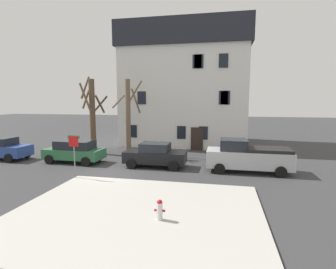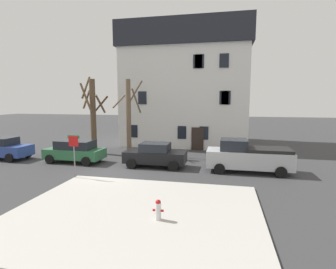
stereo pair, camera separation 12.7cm
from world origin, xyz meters
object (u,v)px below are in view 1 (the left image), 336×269
at_px(car_black_sedan, 155,155).
at_px(street_sign_pole, 74,149).
at_px(tree_bare_near, 92,114).
at_px(car_blue_sedan, 1,148).
at_px(bicycle_leaning, 67,150).
at_px(fire_hydrant, 160,209).
at_px(building_main, 186,86).
at_px(car_green_wagon, 74,151).
at_px(pickup_truck_silver, 248,156).
at_px(tree_bare_mid, 128,115).

relative_size(car_black_sedan, street_sign_pole, 1.64).
xyz_separation_m(tree_bare_near, car_blue_sedan, (-6.01, -3.54, -2.59)).
bearing_deg(bicycle_leaning, tree_bare_near, 27.98).
bearing_deg(fire_hydrant, car_blue_sedan, 151.36).
bearing_deg(building_main, car_black_sedan, -93.15).
xyz_separation_m(car_blue_sedan, car_green_wagon, (6.23, 0.18, 0.01)).
distance_m(pickup_truck_silver, bicycle_leaning, 14.65).
xyz_separation_m(tree_bare_mid, car_black_sedan, (3.10, -3.30, -2.49)).
height_order(tree_bare_near, car_blue_sedan, tree_bare_near).
bearing_deg(bicycle_leaning, car_green_wagon, -47.97).
bearing_deg(building_main, car_blue_sedan, -139.37).
xyz_separation_m(tree_bare_mid, street_sign_pole, (-0.76, -7.07, -1.51)).
bearing_deg(car_black_sedan, building_main, 86.85).
bearing_deg(car_blue_sedan, bicycle_leaning, 31.62).
bearing_deg(pickup_truck_silver, car_green_wagon, 179.75).
height_order(pickup_truck_silver, fire_hydrant, pickup_truck_silver).
xyz_separation_m(car_black_sedan, street_sign_pole, (-3.86, -3.78, 0.99)).
bearing_deg(car_blue_sedan, tree_bare_near, 30.49).
relative_size(tree_bare_mid, car_green_wagon, 1.43).
relative_size(tree_bare_near, tree_bare_mid, 1.05).
distance_m(car_black_sedan, street_sign_pole, 5.49).
bearing_deg(tree_bare_mid, bicycle_leaning, -170.22).
relative_size(tree_bare_mid, bicycle_leaning, 3.68).
xyz_separation_m(tree_bare_mid, car_blue_sedan, (-9.30, -3.42, -2.48)).
bearing_deg(bicycle_leaning, building_main, 44.13).
height_order(pickup_truck_silver, street_sign_pole, street_sign_pole).
xyz_separation_m(car_blue_sedan, fire_hydrant, (14.65, -8.00, -0.33)).
relative_size(tree_bare_mid, pickup_truck_silver, 1.18).
bearing_deg(tree_bare_mid, car_blue_sedan, -159.79).
distance_m(building_main, pickup_truck_silver, 13.35).
bearing_deg(pickup_truck_silver, fire_hydrant, -115.61).
bearing_deg(car_green_wagon, tree_bare_near, 93.62).
relative_size(car_blue_sedan, fire_hydrant, 5.89).
height_order(car_blue_sedan, car_green_wagon, car_blue_sedan).
height_order(car_green_wagon, car_black_sedan, car_black_sedan).
xyz_separation_m(tree_bare_near, car_black_sedan, (6.38, -3.41, -2.61)).
xyz_separation_m(car_green_wagon, car_black_sedan, (6.17, -0.05, -0.02)).
bearing_deg(street_sign_pole, car_blue_sedan, 156.84).
bearing_deg(bicycle_leaning, car_black_sedan, -16.15).
bearing_deg(tree_bare_mid, street_sign_pole, -96.16).
bearing_deg(pickup_truck_silver, tree_bare_near, 164.74).
bearing_deg(car_green_wagon, building_main, 58.32).
xyz_separation_m(building_main, car_green_wagon, (-6.78, -10.98, -5.22)).
distance_m(fire_hydrant, bicycle_leaning, 14.90).
xyz_separation_m(tree_bare_near, street_sign_pole, (2.52, -7.19, -1.62)).
xyz_separation_m(street_sign_pole, bicycle_leaning, (-4.43, 6.18, -1.46)).
distance_m(tree_bare_near, car_blue_sedan, 7.44).
distance_m(car_blue_sedan, bicycle_leaning, 4.85).
xyz_separation_m(fire_hydrant, street_sign_pole, (-6.12, 4.35, 1.30)).
relative_size(building_main, pickup_truck_silver, 2.40).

